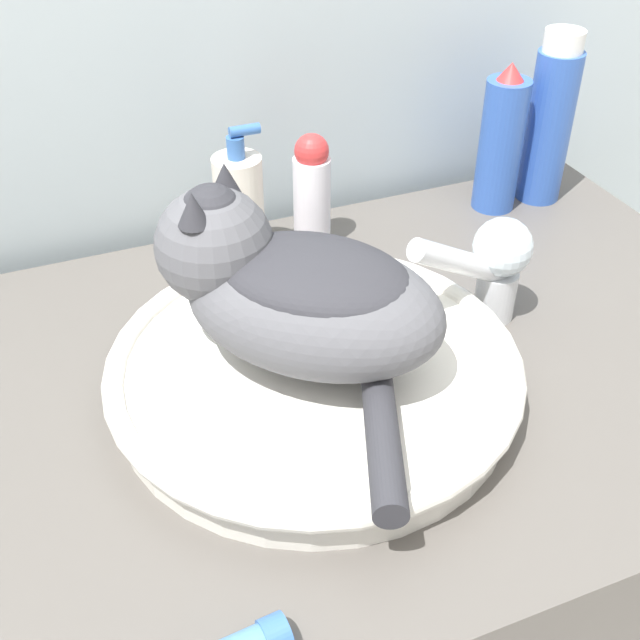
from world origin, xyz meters
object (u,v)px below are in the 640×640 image
Objects in this scene: cat at (294,289)px; spray_bottle_trigger at (501,143)px; deodorant_stick at (312,192)px; faucet at (493,262)px; shampoo_bottle_tall at (550,121)px; soap_pump_bottle at (240,208)px.

cat reaches higher than spray_bottle_trigger.
deodorant_stick is (-0.26, -0.00, -0.02)m from spray_bottle_trigger.
shampoo_bottle_tall is at bearing -145.51° from faucet.
cat is 0.25m from soap_pump_bottle.
faucet is at bearing -123.54° from spray_bottle_trigger.
soap_pump_bottle reaches higher than faucet.
deodorant_stick is at bearing -180.00° from spray_bottle_trigger.
deodorant_stick is (-0.12, 0.22, -0.00)m from faucet.
shampoo_bottle_tall is at bearing 0.00° from deodorant_stick.
faucet is 0.80× the size of spray_bottle_trigger.
cat is 0.24m from faucet.
deodorant_stick is at bearing -72.32° from faucet.
cat reaches higher than faucet.
shampoo_bottle_tall is (0.07, 0.00, 0.02)m from spray_bottle_trigger.
spray_bottle_trigger is at bearing 180.00° from shampoo_bottle_tall.
cat is 2.09× the size of soap_pump_bottle.
spray_bottle_trigger reaches higher than soap_pump_bottle.
cat is 2.44× the size of deodorant_stick.
spray_bottle_trigger is 1.34× the size of deodorant_stick.
deodorant_stick is at bearing -71.75° from cat.
soap_pump_bottle is 0.42m from shampoo_bottle_tall.
shampoo_bottle_tall is (0.21, 0.22, 0.04)m from faucet.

